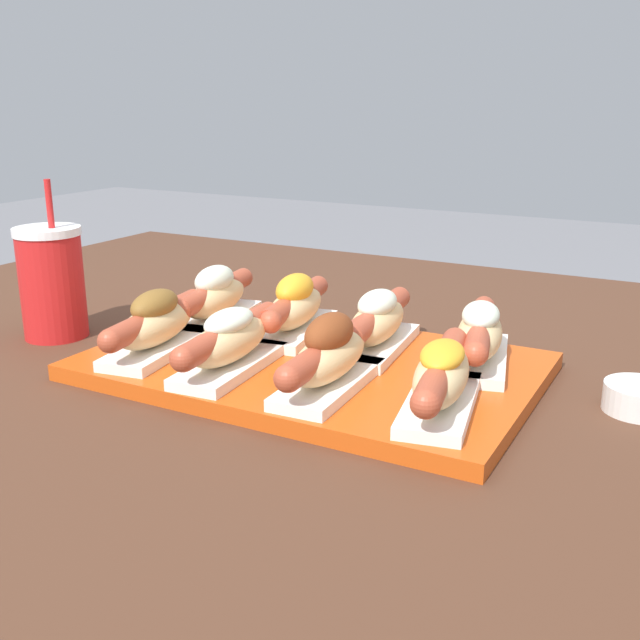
{
  "coord_description": "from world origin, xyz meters",
  "views": [
    {
      "loc": [
        0.43,
        -0.75,
        1.02
      ],
      "look_at": [
        0.04,
        -0.04,
        0.78
      ],
      "focal_mm": 42.0,
      "sensor_mm": 36.0,
      "label": 1
    }
  ],
  "objects": [
    {
      "name": "hot_dog_5",
      "position": [
        -0.02,
        0.01,
        0.78
      ],
      "size": [
        0.09,
        0.2,
        0.08
      ],
      "color": "white",
      "rests_on": "serving_tray"
    },
    {
      "name": "hot_dog_2",
      "position": [
        0.1,
        -0.13,
        0.78
      ],
      "size": [
        0.07,
        0.2,
        0.08
      ],
      "color": "white",
      "rests_on": "serving_tray"
    },
    {
      "name": "hot_dog_0",
      "position": [
        -0.12,
        -0.13,
        0.78
      ],
      "size": [
        0.08,
        0.2,
        0.07
      ],
      "color": "white",
      "rests_on": "serving_tray"
    },
    {
      "name": "drink_cup",
      "position": [
        -0.32,
        -0.1,
        0.8
      ],
      "size": [
        0.08,
        0.08,
        0.2
      ],
      "color": "red",
      "rests_on": "patio_table"
    },
    {
      "name": "serving_tray",
      "position": [
        0.04,
        -0.06,
        0.73
      ],
      "size": [
        0.49,
        0.31,
        0.02
      ],
      "color": "#CC4C14",
      "rests_on": "patio_table"
    },
    {
      "name": "hot_dog_7",
      "position": [
        0.21,
        0.01,
        0.77
      ],
      "size": [
        0.1,
        0.2,
        0.07
      ],
      "color": "white",
      "rests_on": "serving_tray"
    },
    {
      "name": "hot_dog_6",
      "position": [
        0.09,
        0.0,
        0.78
      ],
      "size": [
        0.08,
        0.2,
        0.07
      ],
      "color": "white",
      "rests_on": "serving_tray"
    },
    {
      "name": "sauce_bowl",
      "position": [
        0.38,
        -0.0,
        0.74
      ],
      "size": [
        0.07,
        0.07,
        0.03
      ],
      "color": "silver",
      "rests_on": "patio_table"
    },
    {
      "name": "hot_dog_4",
      "position": [
        -0.13,
        -0.0,
        0.78
      ],
      "size": [
        0.08,
        0.2,
        0.08
      ],
      "color": "white",
      "rests_on": "serving_tray"
    },
    {
      "name": "hot_dog_1",
      "position": [
        -0.02,
        -0.14,
        0.77
      ],
      "size": [
        0.07,
        0.2,
        0.07
      ],
      "color": "white",
      "rests_on": "serving_tray"
    },
    {
      "name": "hot_dog_3",
      "position": [
        0.22,
        -0.13,
        0.77
      ],
      "size": [
        0.09,
        0.2,
        0.06
      ],
      "color": "white",
      "rests_on": "serving_tray"
    },
    {
      "name": "patio_table",
      "position": [
        0.0,
        0.0,
        0.36
      ],
      "size": [
        1.49,
        1.15,
        0.72
      ],
      "color": "#4C2D1E",
      "rests_on": "ground_plane"
    }
  ]
}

